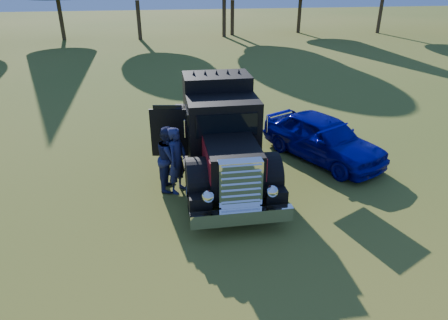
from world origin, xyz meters
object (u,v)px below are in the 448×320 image
(hotrod_coupe, at_px, (323,137))
(spectator_near, at_px, (177,160))
(spectator_far, at_px, (170,158))
(diamond_t_truck, at_px, (221,137))

(hotrod_coupe, relative_size, spectator_near, 2.43)
(hotrod_coupe, xyz_separation_m, spectator_near, (-4.98, -1.50, 0.22))
(spectator_far, bearing_deg, spectator_near, -125.71)
(hotrod_coupe, height_order, spectator_near, spectator_near)
(spectator_far, bearing_deg, hotrod_coupe, -63.02)
(spectator_near, bearing_deg, spectator_far, 73.44)
(diamond_t_truck, height_order, spectator_near, diamond_t_truck)
(diamond_t_truck, xyz_separation_m, spectator_far, (-1.59, -0.63, -0.31))
(diamond_t_truck, relative_size, hotrod_coupe, 1.48)
(spectator_near, bearing_deg, hotrod_coupe, -40.89)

